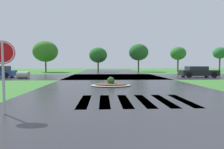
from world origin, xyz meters
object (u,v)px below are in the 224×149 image
at_px(stop_sign, 3,60).
at_px(car_silver_hatch, 198,72).
at_px(median_island, 111,84).
at_px(drainage_pipe_stack, 23,75).

bearing_deg(stop_sign, car_silver_hatch, 34.59).
xyz_separation_m(stop_sign, median_island, (3.85, 7.78, -1.68)).
distance_m(stop_sign, drainage_pipe_stack, 16.33).
bearing_deg(car_silver_hatch, drainage_pipe_stack, -174.58).
height_order(stop_sign, median_island, stop_sign).
bearing_deg(drainage_pipe_stack, car_silver_hatch, 3.78).
bearing_deg(stop_sign, median_island, 50.44).
bearing_deg(median_island, car_silver_hatch, 38.23).
height_order(stop_sign, car_silver_hatch, stop_sign).
distance_m(stop_sign, car_silver_hatch, 22.45).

